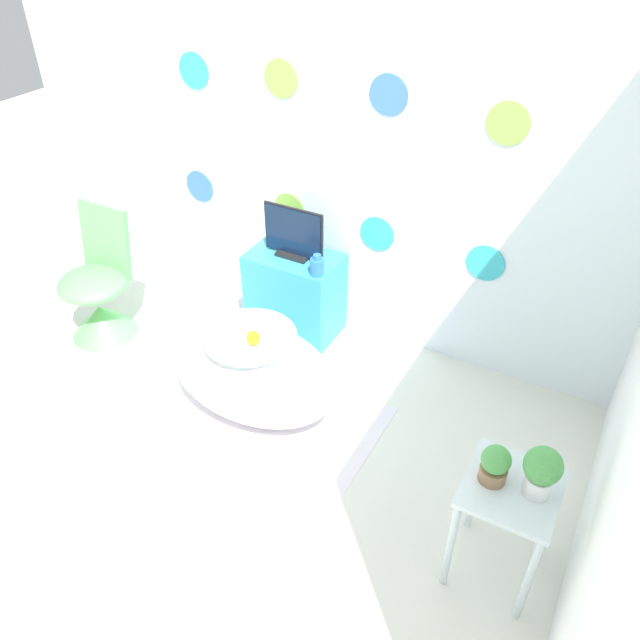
{
  "coord_description": "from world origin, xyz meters",
  "views": [
    {
      "loc": [
        1.63,
        -1.17,
        2.52
      ],
      "look_at": [
        0.48,
        0.9,
        0.78
      ],
      "focal_mm": 35.0,
      "sensor_mm": 36.0,
      "label": 1
    }
  ],
  "objects_px": {
    "bathtub": "(253,371)",
    "chair": "(99,299)",
    "tv": "(293,235)",
    "potted_plant_right": "(542,470)",
    "vase": "(317,266)",
    "potted_plant_left": "(495,464)"
  },
  "relations": [
    {
      "from": "tv",
      "to": "potted_plant_left",
      "type": "xyz_separation_m",
      "value": [
        1.57,
        -1.11,
        -0.06
      ]
    },
    {
      "from": "tv",
      "to": "vase",
      "type": "height_order",
      "value": "tv"
    },
    {
      "from": "potted_plant_left",
      "to": "potted_plant_right",
      "type": "relative_size",
      "value": 0.76
    },
    {
      "from": "tv",
      "to": "vase",
      "type": "distance_m",
      "value": 0.27
    },
    {
      "from": "tv",
      "to": "potted_plant_right",
      "type": "bearing_deg",
      "value": -32.07
    },
    {
      "from": "potted_plant_left",
      "to": "potted_plant_right",
      "type": "xyz_separation_m",
      "value": [
        0.17,
        0.02,
        0.04
      ]
    },
    {
      "from": "bathtub",
      "to": "potted_plant_right",
      "type": "height_order",
      "value": "potted_plant_right"
    },
    {
      "from": "chair",
      "to": "tv",
      "type": "xyz_separation_m",
      "value": [
        1.08,
        0.65,
        0.44
      ]
    },
    {
      "from": "bathtub",
      "to": "chair",
      "type": "distance_m",
      "value": 1.26
    },
    {
      "from": "tv",
      "to": "chair",
      "type": "bearing_deg",
      "value": -149.03
    },
    {
      "from": "chair",
      "to": "vase",
      "type": "relative_size",
      "value": 6.35
    },
    {
      "from": "vase",
      "to": "potted_plant_right",
      "type": "height_order",
      "value": "potted_plant_right"
    },
    {
      "from": "tv",
      "to": "potted_plant_left",
      "type": "bearing_deg",
      "value": -35.19
    },
    {
      "from": "tv",
      "to": "potted_plant_right",
      "type": "xyz_separation_m",
      "value": [
        1.73,
        -1.09,
        -0.02
      ]
    },
    {
      "from": "vase",
      "to": "potted_plant_right",
      "type": "bearing_deg",
      "value": -32.77
    },
    {
      "from": "chair",
      "to": "potted_plant_left",
      "type": "height_order",
      "value": "chair"
    },
    {
      "from": "bathtub",
      "to": "potted_plant_right",
      "type": "xyz_separation_m",
      "value": [
        1.56,
        -0.33,
        0.42
      ]
    },
    {
      "from": "bathtub",
      "to": "chair",
      "type": "bearing_deg",
      "value": 175.05
    },
    {
      "from": "potted_plant_right",
      "to": "potted_plant_left",
      "type": "bearing_deg",
      "value": -173.22
    },
    {
      "from": "potted_plant_left",
      "to": "potted_plant_right",
      "type": "height_order",
      "value": "potted_plant_right"
    },
    {
      "from": "bathtub",
      "to": "chair",
      "type": "xyz_separation_m",
      "value": [
        -1.25,
        0.11,
        -0.0
      ]
    },
    {
      "from": "potted_plant_left",
      "to": "chair",
      "type": "bearing_deg",
      "value": 170.11
    }
  ]
}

